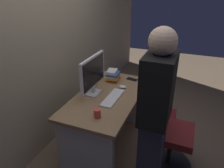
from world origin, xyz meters
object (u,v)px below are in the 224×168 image
office_chair (167,134)px  monitor (93,73)px  mouse (123,87)px  cell_phone (132,79)px  handbag (169,122)px  desk (108,112)px  keyboard (113,98)px  person_at_desk (155,119)px  cup_near_keyboard (97,113)px  book_stack (113,75)px

office_chair → monitor: (0.03, 0.89, 0.56)m
mouse → cell_phone: (0.29, -0.03, -0.01)m
office_chair → handbag: office_chair is taller
desk → mouse: bearing=-23.2°
desk → keyboard: bearing=-125.9°
office_chair → cell_phone: size_ratio=6.53×
monitor → keyboard: bearing=-96.7°
office_chair → person_at_desk: 0.56m
keyboard → desk: bearing=54.9°
office_chair → cup_near_keyboard: 0.83m
handbag → mouse: bearing=122.2°
desk → monitor: size_ratio=2.46×
person_at_desk → cell_phone: 1.08m
desk → mouse: (0.23, -0.10, 0.25)m
office_chair → mouse: office_chair is taller
desk → person_at_desk: size_ratio=0.81×
keyboard → cell_phone: size_ratio=2.99×
keyboard → cell_phone: (0.58, -0.05, -0.01)m
person_at_desk → book_stack: 1.11m
cup_near_keyboard → book_stack: bearing=12.1°
person_at_desk → book_stack: (0.84, 0.73, -0.03)m
handbag → office_chair: bearing=-177.4°
office_chair → mouse: 0.76m
book_stack → cell_phone: 0.27m
cup_near_keyboard → handbag: bearing=-29.8°
book_stack → handbag: size_ratio=0.60×
office_chair → monitor: size_ratio=1.74×
person_at_desk → cup_near_keyboard: person_at_desk is taller
desk → cell_phone: bearing=-14.2°
keyboard → book_stack: book_stack is taller
person_at_desk → mouse: person_at_desk is taller
cup_near_keyboard → handbag: size_ratio=0.24×
office_chair → monitor: monitor is taller
monitor → cell_phone: (0.55, -0.30, -0.25)m
monitor → handbag: bearing=-53.5°
desk → cell_phone: 0.59m
handbag → book_stack: bearing=103.9°
cup_near_keyboard → book_stack: (0.86, 0.19, 0.03)m
cup_near_keyboard → handbag: cup_near_keyboard is taller
monitor → mouse: (0.26, -0.27, -0.24)m
desk → cup_near_keyboard: (-0.46, -0.08, 0.28)m
cup_near_keyboard → keyboard: bearing=-0.5°
book_stack → desk: bearing=-165.7°
monitor → cell_phone: size_ratio=3.75×
cell_phone → mouse: bearing=-175.0°
cup_near_keyboard → handbag: (1.06, -0.61, -0.64)m
desk → handbag: bearing=-48.7°
desk → keyboard: size_ratio=3.09×
office_chair → mouse: bearing=64.8°
monitor → book_stack: bearing=-8.6°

